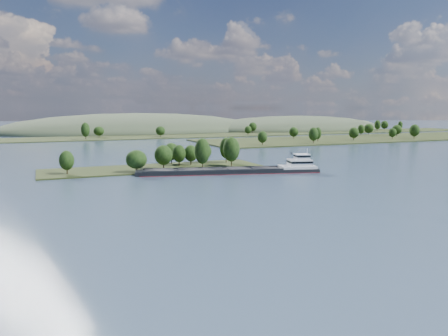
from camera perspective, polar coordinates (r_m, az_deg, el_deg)
name	(u,v)px	position (r m, az deg, el deg)	size (l,w,h in m)	color
ground	(198,192)	(146.43, -3.47, -3.11)	(1800.00, 1800.00, 0.00)	#364A5E
tree_island	(171,159)	(203.24, -6.90, 1.11)	(100.00, 31.39, 15.10)	#242E14
right_bank	(370,137)	(422.37, 18.55, 3.80)	(320.00, 90.00, 14.42)	#242E14
back_shoreline	(104,138)	(419.82, -15.38, 3.86)	(900.00, 60.00, 16.11)	#242E14
hill_east	(296,130)	(575.67, 9.36, 4.97)	(260.00, 140.00, 36.00)	#3B4831
hill_west	(137,132)	(527.44, -11.25, 4.67)	(320.00, 160.00, 44.00)	#3B4831
cargo_barge	(242,170)	(188.32, 2.34, -0.24)	(78.69, 28.27, 10.66)	black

